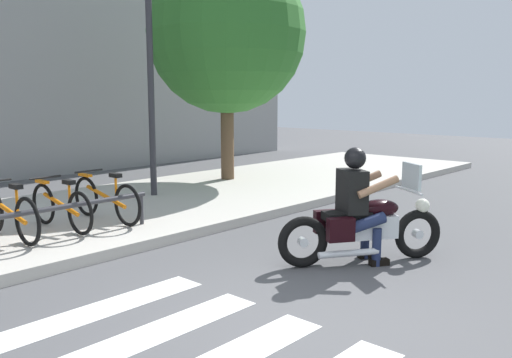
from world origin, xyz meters
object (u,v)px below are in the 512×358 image
at_px(rider, 358,197).
at_px(motorcycle, 363,226).
at_px(bicycle_1, 9,214).
at_px(bike_rack, 55,211).
at_px(bicycle_2, 61,206).
at_px(street_lamp, 150,59).
at_px(bicycle_3, 106,199).
at_px(tree_near_rack, 226,34).

bearing_deg(rider, motorcycle, -36.07).
relative_size(bicycle_1, bike_rack, 0.59).
relative_size(motorcycle, bicycle_2, 1.16).
height_order(motorcycle, street_lamp, street_lamp).
bearing_deg(bicycle_1, bike_rack, -56.74).
bearing_deg(bicycle_3, bicycle_1, -179.98).
bearing_deg(bicycle_2, street_lamp, 26.02).
bearing_deg(bicycle_1, tree_near_rack, 16.20).
xyz_separation_m(bicycle_1, bicycle_2, (0.73, 0.00, -0.01)).
height_order(motorcycle, rider, rider).
xyz_separation_m(bike_rack, tree_near_rack, (5.31, 2.20, 2.85)).
xyz_separation_m(bicycle_2, bike_rack, (-0.36, -0.55, 0.07)).
distance_m(bicycle_1, street_lamp, 4.15).
relative_size(motorcycle, bike_rack, 0.67).
distance_m(bicycle_3, bike_rack, 1.22).
bearing_deg(tree_near_rack, bicycle_3, -158.68).
xyz_separation_m(motorcycle, bicycle_2, (-1.98, 3.72, 0.03)).
xyz_separation_m(rider, bicycle_3, (-1.19, 3.67, -0.32)).
height_order(bicycle_3, bike_rack, bicycle_3).
relative_size(bicycle_3, tree_near_rack, 0.33).
bearing_deg(bicycle_2, motorcycle, -61.97).
bearing_deg(bike_rack, bicycle_1, 123.26).
height_order(bicycle_2, bicycle_3, bicycle_3).
bearing_deg(tree_near_rack, motorcycle, -118.90).
bearing_deg(street_lamp, bike_rack, -148.30).
distance_m(bike_rack, street_lamp, 4.06).
height_order(rider, bike_rack, rider).
bearing_deg(bicycle_3, tree_near_rack, 21.32).
distance_m(bicycle_2, bike_rack, 0.67).
distance_m(motorcycle, bicycle_1, 4.60).
bearing_deg(street_lamp, motorcycle, -96.57).
distance_m(rider, bike_rack, 3.87).
height_order(bike_rack, tree_near_rack, tree_near_rack).
height_order(bicycle_3, street_lamp, street_lamp).
distance_m(bicycle_3, tree_near_rack, 5.38).
height_order(bicycle_1, tree_near_rack, tree_near_rack).
xyz_separation_m(bicycle_2, tree_near_rack, (4.94, 1.65, 2.91)).
relative_size(bicycle_1, street_lamp, 0.36).
distance_m(bicycle_2, street_lamp, 3.61).
distance_m(bicycle_2, tree_near_rack, 5.97).
height_order(motorcycle, bicycle_3, motorcycle).
distance_m(bicycle_1, bicycle_2, 0.73).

